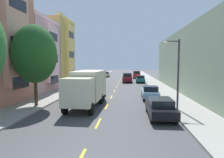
{
  "coord_description": "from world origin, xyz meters",
  "views": [
    {
      "loc": [
        1.98,
        -5.44,
        4.01
      ],
      "look_at": [
        -0.08,
        18.75,
        1.99
      ],
      "focal_mm": 30.78,
      "sensor_mm": 36.0,
      "label": 1
    }
  ],
  "objects_px": {
    "parked_hatchback_teal": "(140,79)",
    "parked_suv_silver": "(90,81)",
    "parked_wagon_champagne": "(106,74)",
    "moving_burgundy_sedan": "(127,78)",
    "parked_suv_red": "(137,74)",
    "parked_hatchback_orange": "(79,88)",
    "street_lamp": "(176,69)",
    "parked_sedan_black": "(160,107)",
    "street_tree_second": "(35,54)",
    "delivery_box_truck": "(87,86)",
    "parked_hatchback_sky": "(150,92)"
  },
  "relations": [
    {
      "from": "street_tree_second",
      "to": "parked_suv_silver",
      "type": "relative_size",
      "value": 1.51
    },
    {
      "from": "delivery_box_truck",
      "to": "parked_suv_red",
      "type": "distance_m",
      "value": 34.56
    },
    {
      "from": "street_tree_second",
      "to": "parked_suv_silver",
      "type": "bearing_deg",
      "value": 82.03
    },
    {
      "from": "parked_wagon_champagne",
      "to": "moving_burgundy_sedan",
      "type": "xyz_separation_m",
      "value": [
        6.3,
        -15.32,
        0.18
      ]
    },
    {
      "from": "parked_sedan_black",
      "to": "parked_hatchback_orange",
      "type": "xyz_separation_m",
      "value": [
        -8.63,
        9.75,
        0.01
      ]
    },
    {
      "from": "parked_sedan_black",
      "to": "parked_suv_silver",
      "type": "height_order",
      "value": "parked_suv_silver"
    },
    {
      "from": "street_tree_second",
      "to": "moving_burgundy_sedan",
      "type": "distance_m",
      "value": 25.23
    },
    {
      "from": "delivery_box_truck",
      "to": "parked_sedan_black",
      "type": "height_order",
      "value": "delivery_box_truck"
    },
    {
      "from": "parked_suv_red",
      "to": "moving_burgundy_sedan",
      "type": "height_order",
      "value": "same"
    },
    {
      "from": "parked_sedan_black",
      "to": "parked_hatchback_teal",
      "type": "bearing_deg",
      "value": 89.79
    },
    {
      "from": "parked_suv_red",
      "to": "parked_suv_silver",
      "type": "relative_size",
      "value": 1.0
    },
    {
      "from": "parked_suv_red",
      "to": "parked_hatchback_orange",
      "type": "xyz_separation_m",
      "value": [
        -8.49,
        -27.43,
        -0.23
      ]
    },
    {
      "from": "street_tree_second",
      "to": "parked_hatchback_sky",
      "type": "relative_size",
      "value": 1.81
    },
    {
      "from": "delivery_box_truck",
      "to": "parked_suv_silver",
      "type": "bearing_deg",
      "value": 100.42
    },
    {
      "from": "parked_hatchback_orange",
      "to": "parked_suv_red",
      "type": "bearing_deg",
      "value": 72.79
    },
    {
      "from": "parked_wagon_champagne",
      "to": "parked_sedan_black",
      "type": "relative_size",
      "value": 1.05
    },
    {
      "from": "parked_hatchback_teal",
      "to": "parked_hatchback_sky",
      "type": "height_order",
      "value": "same"
    },
    {
      "from": "street_lamp",
      "to": "parked_suv_red",
      "type": "bearing_deg",
      "value": 92.77
    },
    {
      "from": "street_lamp",
      "to": "delivery_box_truck",
      "type": "distance_m",
      "value": 7.99
    },
    {
      "from": "street_lamp",
      "to": "delivery_box_truck",
      "type": "xyz_separation_m",
      "value": [
        -7.72,
        1.16,
        -1.69
      ]
    },
    {
      "from": "parked_suv_red",
      "to": "parked_hatchback_orange",
      "type": "bearing_deg",
      "value": -107.21
    },
    {
      "from": "street_tree_second",
      "to": "delivery_box_truck",
      "type": "height_order",
      "value": "street_tree_second"
    },
    {
      "from": "delivery_box_truck",
      "to": "parked_hatchback_teal",
      "type": "distance_m",
      "value": 23.05
    },
    {
      "from": "parked_sedan_black",
      "to": "street_tree_second",
      "type": "bearing_deg",
      "value": 167.36
    },
    {
      "from": "delivery_box_truck",
      "to": "parked_hatchback_orange",
      "type": "relative_size",
      "value": 1.87
    },
    {
      "from": "street_lamp",
      "to": "parked_suv_silver",
      "type": "bearing_deg",
      "value": 124.29
    },
    {
      "from": "street_lamp",
      "to": "parked_wagon_champagne",
      "type": "bearing_deg",
      "value": 104.85
    },
    {
      "from": "street_lamp",
      "to": "parked_sedan_black",
      "type": "bearing_deg",
      "value": -128.14
    },
    {
      "from": "parked_suv_red",
      "to": "parked_wagon_champagne",
      "type": "height_order",
      "value": "parked_suv_red"
    },
    {
      "from": "moving_burgundy_sedan",
      "to": "delivery_box_truck",
      "type": "bearing_deg",
      "value": -98.95
    },
    {
      "from": "street_tree_second",
      "to": "parked_hatchback_sky",
      "type": "distance_m",
      "value": 12.54
    },
    {
      "from": "parked_sedan_black",
      "to": "parked_wagon_champagne",
      "type": "bearing_deg",
      "value": 102.11
    },
    {
      "from": "moving_burgundy_sedan",
      "to": "parked_suv_silver",
      "type": "bearing_deg",
      "value": -124.62
    },
    {
      "from": "parked_hatchback_orange",
      "to": "moving_burgundy_sedan",
      "type": "distance_m",
      "value": 17.32
    },
    {
      "from": "street_lamp",
      "to": "parked_suv_silver",
      "type": "distance_m",
      "value": 18.42
    },
    {
      "from": "street_lamp",
      "to": "parked_hatchback_sky",
      "type": "xyz_separation_m",
      "value": [
        -1.5,
        5.27,
        -2.81
      ]
    },
    {
      "from": "street_tree_second",
      "to": "street_lamp",
      "type": "xyz_separation_m",
      "value": [
        12.33,
        -0.42,
        -1.25
      ]
    },
    {
      "from": "parked_hatchback_teal",
      "to": "parked_suv_silver",
      "type": "height_order",
      "value": "parked_suv_silver"
    },
    {
      "from": "parked_suv_red",
      "to": "moving_burgundy_sedan",
      "type": "xyz_separation_m",
      "value": [
        -2.42,
        -11.21,
        0.0
      ]
    },
    {
      "from": "street_lamp",
      "to": "parked_hatchback_orange",
      "type": "xyz_separation_m",
      "value": [
        -10.2,
        7.76,
        -2.81
      ]
    },
    {
      "from": "parked_sedan_black",
      "to": "moving_burgundy_sedan",
      "type": "bearing_deg",
      "value": 95.63
    },
    {
      "from": "parked_suv_red",
      "to": "parked_hatchback_teal",
      "type": "xyz_separation_m",
      "value": [
        0.23,
        -11.87,
        -0.23
      ]
    },
    {
      "from": "street_tree_second",
      "to": "parked_suv_silver",
      "type": "xyz_separation_m",
      "value": [
        2.05,
        14.65,
        -3.83
      ]
    },
    {
      "from": "parked_sedan_black",
      "to": "parked_suv_silver",
      "type": "bearing_deg",
      "value": 117.05
    },
    {
      "from": "street_tree_second",
      "to": "parked_wagon_champagne",
      "type": "xyz_separation_m",
      "value": [
        1.9,
        38.87,
        -4.01
      ]
    },
    {
      "from": "street_tree_second",
      "to": "street_lamp",
      "type": "distance_m",
      "value": 12.4
    },
    {
      "from": "street_lamp",
      "to": "moving_burgundy_sedan",
      "type": "relative_size",
      "value": 1.21
    },
    {
      "from": "parked_suv_red",
      "to": "parked_wagon_champagne",
      "type": "distance_m",
      "value": 9.64
    },
    {
      "from": "parked_sedan_black",
      "to": "moving_burgundy_sedan",
      "type": "height_order",
      "value": "moving_burgundy_sedan"
    },
    {
      "from": "parked_hatchback_orange",
      "to": "parked_sedan_black",
      "type": "bearing_deg",
      "value": -48.49
    }
  ]
}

